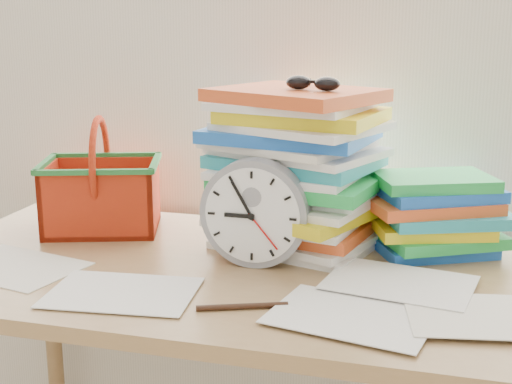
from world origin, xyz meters
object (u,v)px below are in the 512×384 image
(book_stack, at_px, (435,214))
(basket, at_px, (101,175))
(paper_stack, at_px, (295,169))
(desk, at_px, (247,302))
(clock, at_px, (255,213))

(book_stack, height_order, basket, basket)
(paper_stack, relative_size, book_stack, 1.28)
(desk, height_order, paper_stack, paper_stack)
(book_stack, xyz_separation_m, basket, (-0.77, -0.04, 0.05))
(desk, xyz_separation_m, basket, (-0.41, 0.17, 0.21))
(book_stack, bearing_deg, basket, -176.98)
(desk, height_order, clock, clock)
(paper_stack, distance_m, book_stack, 0.32)
(desk, relative_size, basket, 5.24)
(desk, xyz_separation_m, book_stack, (0.36, 0.21, 0.16))
(desk, relative_size, book_stack, 4.96)
(desk, distance_m, paper_stack, 0.31)
(paper_stack, relative_size, basket, 1.35)
(desk, distance_m, basket, 0.49)
(paper_stack, bearing_deg, book_stack, 6.59)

